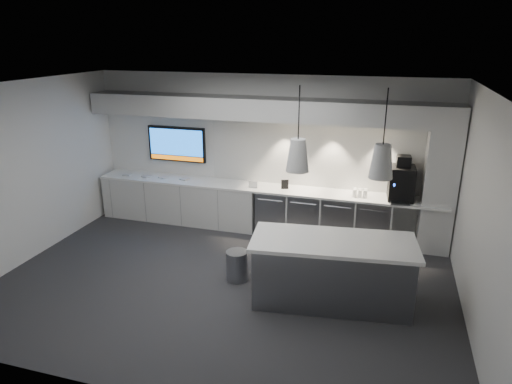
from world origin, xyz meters
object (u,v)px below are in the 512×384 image
(island, at_px, (332,271))
(coffee_machine, at_px, (401,181))
(wall_tv, at_px, (177,144))
(bin, at_px, (237,266))

(island, height_order, coffee_machine, coffee_machine)
(wall_tv, height_order, island, wall_tv)
(island, relative_size, bin, 4.92)
(bin, height_order, coffee_machine, coffee_machine)
(island, bearing_deg, wall_tv, 138.19)
(island, bearing_deg, coffee_machine, 61.59)
(wall_tv, xyz_separation_m, bin, (2.07, -2.29, -1.32))
(coffee_machine, bearing_deg, bin, -143.45)
(wall_tv, relative_size, island, 0.52)
(island, distance_m, bin, 1.54)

